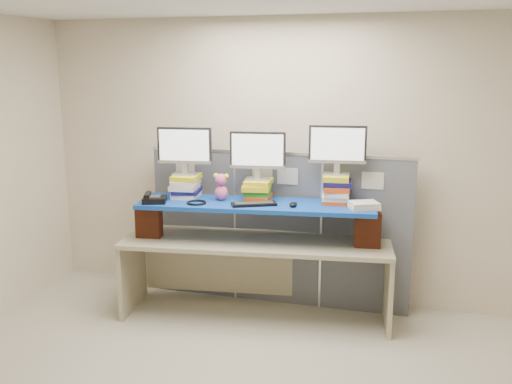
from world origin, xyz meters
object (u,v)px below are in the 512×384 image
(monitor_left, at_px, (185,148))
(desk, at_px, (256,255))
(keyboard, at_px, (254,204))
(desk_phone, at_px, (154,199))
(monitor_right, at_px, (337,147))
(blue_board, at_px, (256,205))
(monitor_center, at_px, (258,153))

(monitor_left, bearing_deg, desk, -9.72)
(keyboard, height_order, desk_phone, desk_phone)
(monitor_right, relative_size, desk_phone, 1.99)
(desk, distance_m, desk_phone, 1.08)
(blue_board, height_order, desk_phone, desk_phone)
(monitor_left, relative_size, keyboard, 1.23)
(desk, xyz_separation_m, monitor_left, (-0.70, 0.03, 0.98))
(monitor_left, height_order, monitor_right, monitor_right)
(desk, relative_size, blue_board, 1.18)
(desk, bearing_deg, monitor_right, 9.34)
(keyboard, bearing_deg, desk, 69.33)
(monitor_left, distance_m, desk_phone, 0.56)
(monitor_left, distance_m, keyboard, 0.86)
(blue_board, height_order, monitor_center, monitor_center)
(monitor_left, bearing_deg, keyboard, -17.76)
(monitor_left, height_order, monitor_center, monitor_left)
(desk_phone, bearing_deg, keyboard, -9.87)
(desk, bearing_deg, monitor_center, 91.05)
(monitor_center, xyz_separation_m, monitor_right, (0.72, 0.09, 0.07))
(monitor_left, xyz_separation_m, keyboard, (0.71, -0.13, -0.46))
(desk, distance_m, monitor_left, 1.20)
(monitor_right, bearing_deg, desk_phone, -171.39)
(desk, bearing_deg, keyboard, -91.99)
(monitor_left, xyz_separation_m, monitor_center, (0.68, 0.09, -0.03))
(desk, height_order, desk_phone, desk_phone)
(blue_board, relative_size, keyboard, 5.14)
(desk, relative_size, desk_phone, 9.85)
(keyboard, distance_m, desk_phone, 0.92)
(monitor_right, xyz_separation_m, keyboard, (-0.69, -0.31, -0.50))
(blue_board, xyz_separation_m, keyboard, (0.01, -0.10, 0.03))
(desk, xyz_separation_m, monitor_center, (-0.02, 0.12, 0.95))
(keyboard, relative_size, desk_phone, 1.62)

